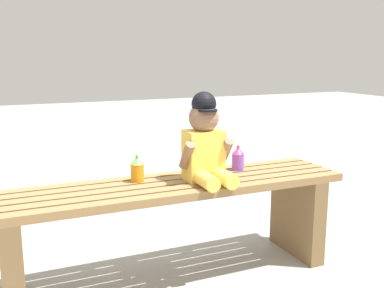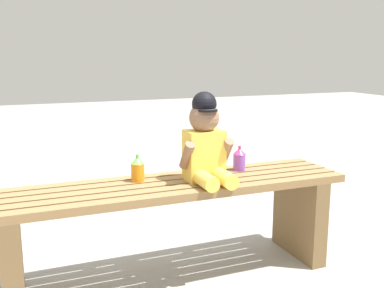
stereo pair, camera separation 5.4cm
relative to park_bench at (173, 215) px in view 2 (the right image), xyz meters
The scene contains 5 objects.
ground_plane 0.31m from the park_bench, 90.00° to the right, with size 16.00×16.00×0.00m, color #999993.
park_bench is the anchor object (origin of this frame).
child_figure 0.36m from the park_bench, 11.40° to the right, with size 0.23×0.27×0.40m.
sippy_cup_left 0.27m from the park_bench, 150.89° to the left, with size 0.06×0.06×0.12m.
sippy_cup_right 0.44m from the park_bench, 11.65° to the left, with size 0.06×0.06×0.12m.
Camera 2 is at (-0.64, -1.83, 1.03)m, focal length 41.84 mm.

